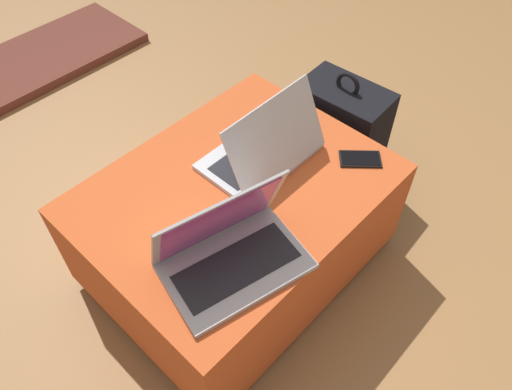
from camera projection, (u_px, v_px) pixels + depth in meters
name	position (u px, v px, depth m)	size (l,w,h in m)	color
ground_plane	(239.00, 263.00, 1.83)	(14.00, 14.00, 0.00)	#9E7042
ottoman	(237.00, 228.00, 1.67)	(0.92, 0.71, 0.42)	maroon
laptop_near	(230.00, 250.00, 1.30)	(0.42, 0.32, 0.24)	#B7B7BC
laptop_far	(265.00, 150.00, 1.55)	(0.36, 0.24, 0.24)	silver
cell_phone	(360.00, 159.00, 1.58)	(0.14, 0.15, 0.01)	black
backpack	(341.00, 135.00, 1.97)	(0.27, 0.34, 0.51)	black
fireplace_hearth	(10.00, 73.00, 2.55)	(1.40, 0.50, 0.04)	brown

